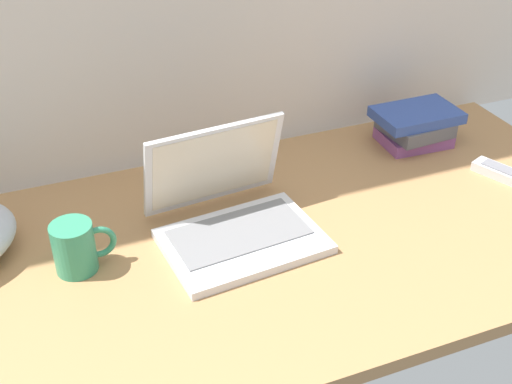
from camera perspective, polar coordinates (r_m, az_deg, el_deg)
name	(u,v)px	position (r m, az deg, el deg)	size (l,w,h in m)	color
desk	(269,244)	(1.36, 1.11, -4.55)	(1.60, 0.76, 0.03)	#A87A4C
laptop	(232,213)	(1.34, -2.08, -1.87)	(0.33, 0.30, 0.21)	silver
coffee_mug	(76,247)	(1.29, -15.30, -4.58)	(0.12, 0.08, 0.10)	#338C66
remote_control_near	(507,175)	(1.64, 20.86, 1.40)	(0.10, 0.17, 0.02)	#B7B7B7
book_stack	(415,126)	(1.72, 13.60, 5.60)	(0.21, 0.15, 0.09)	#8C4C8C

